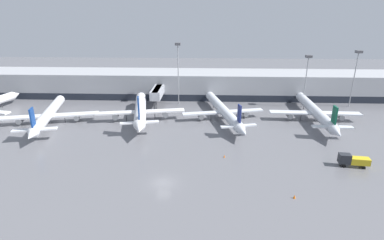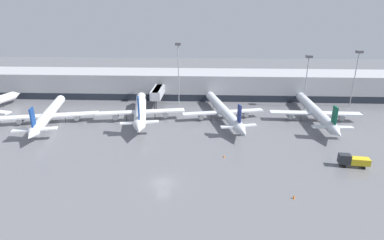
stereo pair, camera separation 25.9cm
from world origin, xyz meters
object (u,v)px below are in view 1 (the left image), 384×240
(parked_jet_2, at_px, (315,111))
(apron_light_mast_0, at_px, (178,57))
(traffic_cone_2, at_px, (224,156))
(parked_jet_1, at_px, (48,114))
(service_truck_0, at_px, (353,160))
(traffic_cone_3, at_px, (294,196))
(parked_jet_4, at_px, (140,110))
(parked_jet_0, at_px, (223,110))
(apron_light_mast_2, at_px, (308,66))
(traffic_cone_0, at_px, (337,125))
(apron_light_mast_1, at_px, (357,63))

(parked_jet_2, xyz_separation_m, apron_light_mast_0, (-40.85, 15.01, 13.17))
(parked_jet_2, bearing_deg, traffic_cone_2, 133.45)
(parked_jet_1, xyz_separation_m, parked_jet_2, (76.06, 5.31, 0.18))
(service_truck_0, xyz_separation_m, traffic_cone_3, (-14.86, -11.78, -1.13))
(parked_jet_1, relative_size, traffic_cone_3, 51.24)
(parked_jet_1, relative_size, parked_jet_2, 0.95)
(parked_jet_4, height_order, apron_light_mast_0, apron_light_mast_0)
(parked_jet_4, bearing_deg, parked_jet_0, -94.95)
(parked_jet_0, height_order, apron_light_mast_2, apron_light_mast_2)
(traffic_cone_3, bearing_deg, parked_jet_1, 150.09)
(service_truck_0, bearing_deg, apron_light_mast_2, -85.89)
(traffic_cone_2, xyz_separation_m, apron_light_mast_0, (-13.28, 39.70, 15.68))
(traffic_cone_2, bearing_deg, apron_light_mast_2, 53.45)
(traffic_cone_0, distance_m, apron_light_mast_1, 26.54)
(parked_jet_4, bearing_deg, traffic_cone_3, -148.59)
(parked_jet_0, xyz_separation_m, traffic_cone_0, (31.29, -5.17, -2.27))
(service_truck_0, xyz_separation_m, apron_light_mast_0, (-39.12, 42.75, 14.49))
(apron_light_mast_0, bearing_deg, parked_jet_2, -20.17)
(parked_jet_2, bearing_deg, parked_jet_4, 93.84)
(apron_light_mast_1, bearing_deg, parked_jet_0, -161.91)
(parked_jet_4, relative_size, apron_light_mast_2, 2.03)
(parked_jet_0, distance_m, traffic_cone_2, 25.26)
(service_truck_0, height_order, apron_light_mast_1, apron_light_mast_1)
(parked_jet_0, bearing_deg, traffic_cone_2, 164.65)
(service_truck_0, distance_m, apron_light_mast_2, 42.97)
(service_truck_0, xyz_separation_m, traffic_cone_0, (6.52, 23.00, -1.13))
(traffic_cone_3, bearing_deg, parked_jet_4, 132.10)
(service_truck_0, distance_m, apron_light_mast_1, 47.74)
(parked_jet_4, distance_m, apron_light_mast_1, 69.82)
(traffic_cone_0, bearing_deg, apron_light_mast_2, 102.75)
(parked_jet_0, bearing_deg, apron_light_mast_0, 31.68)
(parked_jet_2, relative_size, apron_light_mast_2, 2.23)
(service_truck_0, bearing_deg, parked_jet_2, -86.09)
(parked_jet_1, bearing_deg, parked_jet_4, -95.74)
(service_truck_0, xyz_separation_m, traffic_cone_2, (-25.84, 3.05, -1.19))
(parked_jet_4, xyz_separation_m, apron_light_mast_2, (51.19, 15.39, 10.41))
(parked_jet_2, distance_m, apron_light_mast_2, 17.23)
(traffic_cone_0, distance_m, traffic_cone_3, 40.83)
(parked_jet_1, relative_size, service_truck_0, 5.93)
(traffic_cone_0, distance_m, apron_light_mast_0, 52.13)
(parked_jet_2, relative_size, traffic_cone_2, 64.62)
(apron_light_mast_2, bearing_deg, traffic_cone_3, -108.07)
(traffic_cone_3, height_order, apron_light_mast_1, apron_light_mast_1)
(parked_jet_1, relative_size, parked_jet_4, 1.04)
(apron_light_mast_1, bearing_deg, apron_light_mast_0, 179.44)
(apron_light_mast_2, bearing_deg, service_truck_0, -93.36)
(apron_light_mast_1, bearing_deg, parked_jet_4, -166.21)
(apron_light_mast_0, distance_m, apron_light_mast_1, 57.27)
(parked_jet_2, distance_m, traffic_cone_3, 42.93)
(apron_light_mast_1, bearing_deg, traffic_cone_3, -121.43)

